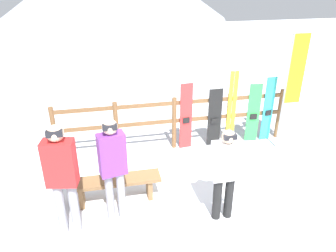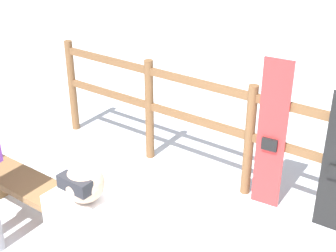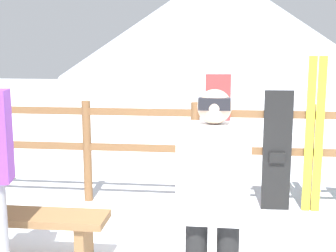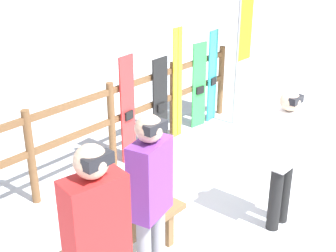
{
  "view_description": "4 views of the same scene",
  "coord_description": "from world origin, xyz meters",
  "views": [
    {
      "loc": [
        -1.47,
        -4.46,
        3.69
      ],
      "look_at": [
        -0.34,
        0.96,
        1.01
      ],
      "focal_mm": 35.0,
      "sensor_mm": 36.0,
      "label": 1
    },
    {
      "loc": [
        1.78,
        -1.88,
        2.79
      ],
      "look_at": [
        -0.46,
        1.16,
        0.93
      ],
      "focal_mm": 50.0,
      "sensor_mm": 36.0,
      "label": 2
    },
    {
      "loc": [
        0.3,
        -3.31,
        1.86
      ],
      "look_at": [
        -0.2,
        0.97,
        1.09
      ],
      "focal_mm": 50.0,
      "sensor_mm": 36.0,
      "label": 3
    },
    {
      "loc": [
        -3.84,
        -2.49,
        3.14
      ],
      "look_at": [
        -0.01,
        0.88,
        0.89
      ],
      "focal_mm": 50.0,
      "sensor_mm": 36.0,
      "label": 4
    }
  ],
  "objects": [
    {
      "name": "mountain_backdrop",
      "position": [
        0.0,
        23.9,
        3.0
      ],
      "size": [
        18.0,
        18.0,
        6.0
      ],
      "color": "#B2BCD1",
      "rests_on": "ground"
    },
    {
      "name": "person_white",
      "position": [
        0.25,
        -0.52,
        0.91
      ],
      "size": [
        0.44,
        0.25,
        1.59
      ],
      "color": "black",
      "rests_on": "ground"
    },
    {
      "name": "snowboard_red",
      "position": [
        0.25,
        1.84,
        0.76
      ],
      "size": [
        0.28,
        0.08,
        1.52
      ],
      "color": "red",
      "rests_on": "ground"
    },
    {
      "name": "bench",
      "position": [
        -1.41,
        0.25,
        0.34
      ],
      "size": [
        1.56,
        0.36,
        0.45
      ],
      "color": "brown",
      "rests_on": "ground"
    },
    {
      "name": "fence",
      "position": [
        0.0,
        1.9,
        0.71
      ],
      "size": [
        5.16,
        0.1,
        1.2
      ],
      "color": "brown",
      "rests_on": "ground"
    },
    {
      "name": "ski_pair_yellow",
      "position": [
        1.3,
        1.84,
        0.86
      ],
      "size": [
        0.19,
        0.02,
        1.72
      ],
      "color": "yellow",
      "rests_on": "ground"
    },
    {
      "name": "snowboard_black_stripe",
      "position": [
        0.91,
        1.84,
        0.67
      ],
      "size": [
        0.31,
        0.06,
        1.35
      ],
      "color": "black",
      "rests_on": "ground"
    }
  ]
}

